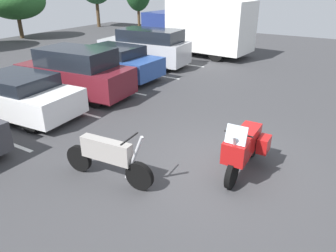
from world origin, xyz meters
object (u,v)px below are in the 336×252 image
object	(u,v)px
motorcycle_touring	(244,146)
car_white	(15,95)
box_truck	(199,27)
car_blue	(112,61)
car_maroon	(76,73)
motorcycle_second	(108,157)
car_silver	(146,47)

from	to	relation	value
motorcycle_touring	car_white	distance (m)	7.63
box_truck	car_blue	bearing A→B (deg)	169.95
car_white	car_maroon	xyz separation A→B (m)	(2.48, -0.24, 0.21)
car_white	car_blue	distance (m)	5.20
motorcycle_second	car_white	size ratio (longest dim) A/B	0.49
motorcycle_touring	motorcycle_second	xyz separation A→B (m)	(-1.83, 2.44, -0.10)
motorcycle_touring	box_truck	world-z (taller)	box_truck
motorcycle_touring	car_blue	xyz separation A→B (m)	(4.77, 7.90, 0.05)
motorcycle_touring	car_white	size ratio (longest dim) A/B	0.47
motorcycle_second	car_white	xyz separation A→B (m)	(1.41, 5.18, 0.11)
motorcycle_second	car_maroon	bearing A→B (deg)	51.75
car_white	car_blue	xyz separation A→B (m)	(5.19, 0.27, 0.04)
car_white	box_truck	xyz separation A→B (m)	(11.86, -0.91, 0.95)
car_white	car_maroon	bearing A→B (deg)	-5.50
car_blue	car_silver	world-z (taller)	car_silver
car_maroon	box_truck	xyz separation A→B (m)	(9.38, -0.67, 0.74)
car_white	box_truck	bearing A→B (deg)	-4.38
car_maroon	car_silver	bearing A→B (deg)	5.17
car_white	car_silver	distance (m)	7.89
car_maroon	box_truck	size ratio (longest dim) A/B	0.69
motorcycle_touring	car_maroon	xyz separation A→B (m)	(2.06, 7.38, 0.22)
car_white	motorcycle_second	bearing A→B (deg)	-105.28
motorcycle_second	car_maroon	distance (m)	6.30
car_blue	car_silver	size ratio (longest dim) A/B	1.01
car_silver	box_truck	world-z (taller)	box_truck
car_maroon	car_silver	size ratio (longest dim) A/B	0.97
motorcycle_touring	motorcycle_second	world-z (taller)	motorcycle_touring
motorcycle_second	box_truck	world-z (taller)	box_truck
car_white	car_silver	xyz separation A→B (m)	(7.89, 0.25, 0.25)
car_silver	box_truck	size ratio (longest dim) A/B	0.71
motorcycle_second	car_silver	world-z (taller)	car_silver
box_truck	car_maroon	bearing A→B (deg)	175.92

